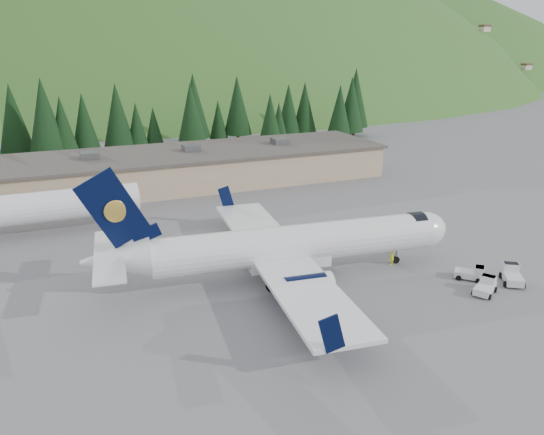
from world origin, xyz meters
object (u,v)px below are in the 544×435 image
(airliner, at_px, (287,246))
(baggage_tug_c, at_px, (512,275))
(baggage_tug_b, at_px, (472,273))
(ramp_worker, at_px, (392,256))
(second_airliner, at_px, (12,209))
(baggage_tug_a, at_px, (486,286))
(terminal_building, at_px, (160,169))

(airliner, height_order, baggage_tug_c, airliner)
(baggage_tug_b, bearing_deg, ramp_worker, 174.72)
(second_airliner, height_order, baggage_tug_b, second_airliner)
(baggage_tug_a, bearing_deg, terminal_building, 81.43)
(second_airliner, distance_m, baggage_tug_c, 52.78)
(second_airliner, bearing_deg, baggage_tug_b, -36.34)
(baggage_tug_c, bearing_deg, airliner, 97.86)
(second_airliner, distance_m, baggage_tug_b, 49.28)
(second_airliner, relative_size, ramp_worker, 15.18)
(terminal_building, distance_m, ramp_worker, 42.04)
(baggage_tug_b, distance_m, ramp_worker, 7.62)
(baggage_tug_b, bearing_deg, second_airliner, -171.12)
(airliner, relative_size, baggage_tug_a, 11.89)
(terminal_building, bearing_deg, ramp_worker, -69.25)
(airliner, bearing_deg, baggage_tug_b, -18.37)
(airliner, distance_m, terminal_building, 38.10)
(baggage_tug_a, xyz_separation_m, baggage_tug_c, (3.89, 0.79, 0.07))
(baggage_tug_a, bearing_deg, second_airliner, 110.55)
(second_airliner, distance_m, terminal_building, 25.55)
(ramp_worker, bearing_deg, baggage_tug_a, 72.45)
(baggage_tug_b, bearing_deg, baggage_tug_c, 13.60)
(airliner, distance_m, baggage_tug_c, 20.97)
(ramp_worker, bearing_deg, airliner, -49.79)
(terminal_building, bearing_deg, baggage_tug_b, -66.41)
(airliner, xyz_separation_m, terminal_building, (-3.99, 37.89, -0.48))
(ramp_worker, bearing_deg, terminal_building, -111.72)
(ramp_worker, bearing_deg, baggage_tug_c, 92.98)
(second_airliner, xyz_separation_m, baggage_tug_a, (38.75, -31.79, -2.69))
(baggage_tug_a, xyz_separation_m, terminal_building, (-18.83, 47.79, 1.99))
(baggage_tug_b, relative_size, baggage_tug_c, 0.83)
(baggage_tug_a, relative_size, baggage_tug_b, 1.08)
(baggage_tug_a, height_order, terminal_building, terminal_building)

